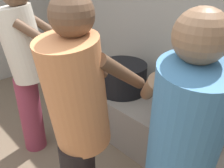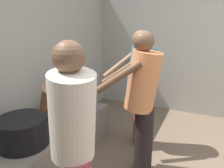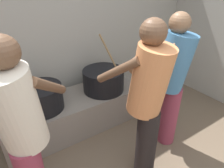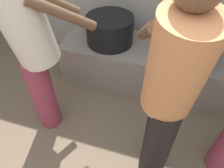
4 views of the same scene
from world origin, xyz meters
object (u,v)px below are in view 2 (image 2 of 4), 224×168
cook_in_orange_shirt (142,97)px  cook_in_blue_shirt (140,83)px  cooking_pot_secondary (23,131)px  cooking_pot_main (72,104)px  cook_in_cream_shirt (74,140)px

cook_in_orange_shirt → cook_in_blue_shirt: size_ratio=1.02×
cooking_pot_secondary → cook_in_orange_shirt: cook_in_orange_shirt is taller
cooking_pot_main → cooking_pot_secondary: 0.81m
cooking_pot_main → cook_in_orange_shirt: bearing=-98.6°
cooking_pot_main → cook_in_cream_shirt: (-1.13, -0.80, 0.28)m
cooking_pot_main → cook_in_orange_shirt: cook_in_orange_shirt is taller
cooking_pot_secondary → cook_in_orange_shirt: 1.23m
cook_in_cream_shirt → cook_in_orange_shirt: bearing=-10.0°
cook_in_orange_shirt → cook_in_blue_shirt: (0.51, 0.18, -0.02)m
cooking_pot_main → cooking_pot_secondary: cooking_pot_main is taller
cook_in_cream_shirt → cook_in_blue_shirt: cook_in_cream_shirt is taller
cooking_pot_secondary → cooking_pot_main: bearing=-1.3°
cook_in_cream_shirt → cook_in_orange_shirt: (0.98, -0.17, 0.01)m
cooking_pot_main → cook_in_blue_shirt: cook_in_blue_shirt is taller
cook_in_cream_shirt → cook_in_blue_shirt: size_ratio=1.01×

